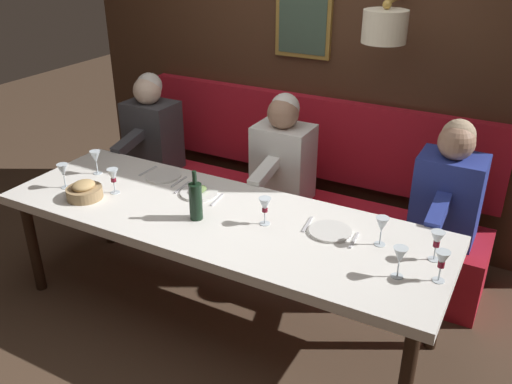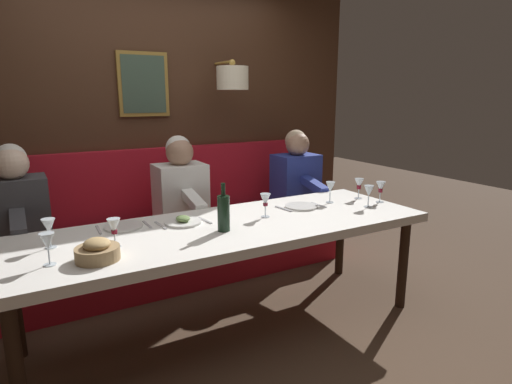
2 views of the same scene
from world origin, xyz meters
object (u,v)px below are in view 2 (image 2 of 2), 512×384
Objects in this scene: wine_glass_1 at (49,227)px; bread_bowl at (97,251)px; diner_nearest at (296,175)px; wine_glass_0 at (359,184)px; wine_glass_2 at (114,227)px; dining_table at (229,234)px; wine_glass_4 at (330,188)px; diner_near at (181,188)px; diner_middle at (17,206)px; wine_glass_3 at (47,242)px; wine_bottle at (224,213)px; wine_glass_6 at (369,192)px; wine_glass_5 at (265,201)px; wine_glass_7 at (381,188)px.

wine_glass_1 is 0.75× the size of bread_bowl.
wine_glass_0 is (-0.76, -0.08, 0.04)m from diner_nearest.
dining_table is at bearing -84.60° from wine_glass_2.
diner_near is at bearing 51.42° from wine_glass_4.
diner_middle is 4.82× the size of wine_glass_2.
wine_glass_3 is 0.55× the size of wine_bottle.
diner_middle is 2.49m from wine_glass_6.
diner_nearest is at bearing -51.27° from wine_bottle.
bread_bowl is at bearing 92.86° from wine_glass_6.
wine_glass_6 is at bearing -146.61° from wine_glass_4.
wine_glass_2 is at bearing 96.85° from wine_glass_4.
wine_glass_0 is at bearing -80.46° from wine_bottle.
bread_bowl is at bearing 104.15° from dining_table.
bread_bowl is (-0.25, 1.13, -0.07)m from wine_glass_5.
wine_glass_0 is at bearing -89.55° from wine_glass_1.
diner_near is 1.49m from wine_glass_6.
wine_glass_0 is 2.25m from wine_glass_1.
wine_glass_7 is 2.13m from bread_bowl.
wine_glass_0 is at bearing -92.00° from wine_glass_4.
wine_bottle reaches higher than wine_glass_6.
wine_glass_1 reaches higher than bread_bowl.
wine_glass_3 is at bearing 105.73° from wine_glass_2.
wine_glass_2 is (-0.95, 0.72, 0.04)m from diner_near.
diner_near is 0.90m from wine_glass_5.
wine_glass_7 is at bearing -85.74° from bread_bowl.
wine_glass_5 is 0.75× the size of bread_bowl.
wine_bottle is at bearing -86.24° from wine_glass_3.
wine_glass_4 is 1.00× the size of wine_glass_6.
wine_bottle reaches higher than bread_bowl.
diner_nearest is 1.20m from wine_glass_5.
diner_nearest is at bearing -61.08° from bread_bowl.
wine_glass_2 is 0.64m from wine_bottle.
wine_glass_5 is (-0.85, -1.47, 0.04)m from diner_middle.
wine_glass_7 is at bearing -95.14° from wine_glass_5.
wine_glass_3 is 1.00× the size of wine_glass_7.
wine_glass_0 is (-0.76, -2.40, 0.04)m from diner_middle.
wine_glass_1 is 1.00× the size of wine_glass_5.
wine_glass_7 is at bearing -92.41° from dining_table.
dining_table is 1.09m from wine_glass_3.
wine_glass_3 is 0.75× the size of bread_bowl.
wine_glass_6 is at bearing -87.14° from bread_bowl.
wine_glass_1 is (-0.78, 2.17, 0.04)m from diner_nearest.
diner_near is at bearing 0.47° from dining_table.
wine_glass_6 is (-1.00, -1.10, 0.04)m from diner_near.
wine_glass_4 is (-0.75, -2.12, 0.04)m from diner_middle.
wine_glass_5 is at bearing -77.72° from bread_bowl.
bread_bowl is (-0.32, -0.19, -0.07)m from wine_glass_1.
wine_glass_2 is at bearing -154.40° from diner_middle.
wine_glass_4 is at bearing -81.63° from wine_glass_3.
wine_glass_1 reaches higher than dining_table.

